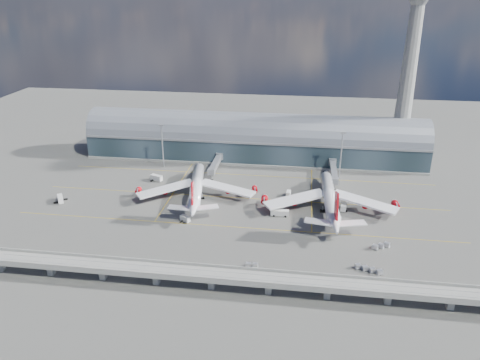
# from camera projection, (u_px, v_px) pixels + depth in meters

# --- Properties ---
(ground) EXTENTS (500.00, 500.00, 0.00)m
(ground) POSITION_uv_depth(u_px,v_px,m) (235.00, 216.00, 214.68)
(ground) COLOR #474744
(ground) RESTS_ON ground
(taxi_lines) EXTENTS (200.00, 80.12, 0.01)m
(taxi_lines) POSITION_uv_depth(u_px,v_px,m) (241.00, 196.00, 234.81)
(taxi_lines) COLOR gold
(taxi_lines) RESTS_ON ground
(terminal) EXTENTS (200.00, 30.00, 28.00)m
(terminal) POSITION_uv_depth(u_px,v_px,m) (254.00, 140.00, 281.26)
(terminal) COLOR #202E35
(terminal) RESTS_ON ground
(control_tower) EXTENTS (19.00, 19.00, 103.00)m
(control_tower) POSITION_uv_depth(u_px,v_px,m) (408.00, 75.00, 259.13)
(control_tower) COLOR gray
(control_tower) RESTS_ON ground
(guideway) EXTENTS (220.00, 8.50, 7.20)m
(guideway) POSITION_uv_depth(u_px,v_px,m) (211.00, 275.00, 162.51)
(guideway) COLOR gray
(guideway) RESTS_ON ground
(floodlight_mast_left) EXTENTS (3.00, 0.70, 25.70)m
(floodlight_mast_left) POSITION_uv_depth(u_px,v_px,m) (162.00, 145.00, 265.83)
(floodlight_mast_left) COLOR gray
(floodlight_mast_left) RESTS_ON ground
(floodlight_mast_right) EXTENTS (3.00, 0.70, 25.70)m
(floodlight_mast_right) POSITION_uv_depth(u_px,v_px,m) (341.00, 153.00, 253.02)
(floodlight_mast_right) COLOR gray
(floodlight_mast_right) RESTS_ON ground
(airliner_left) EXTENTS (60.84, 64.03, 19.56)m
(airliner_left) POSITION_uv_depth(u_px,v_px,m) (196.00, 187.00, 231.08)
(airliner_left) COLOR white
(airliner_left) RESTS_ON ground
(airliner_right) EXTENTS (64.62, 67.53, 21.43)m
(airliner_right) POSITION_uv_depth(u_px,v_px,m) (330.00, 200.00, 218.29)
(airliner_right) COLOR white
(airliner_right) RESTS_ON ground
(jet_bridge_left) EXTENTS (4.40, 28.00, 7.25)m
(jet_bridge_left) POSITION_uv_depth(u_px,v_px,m) (216.00, 163.00, 263.43)
(jet_bridge_left) COLOR gray
(jet_bridge_left) RESTS_ON ground
(jet_bridge_right) EXTENTS (4.40, 32.00, 7.25)m
(jet_bridge_right) POSITION_uv_depth(u_px,v_px,m) (334.00, 170.00, 253.31)
(jet_bridge_right) COLOR gray
(jet_bridge_right) RESTS_ON ground
(service_truck_0) EXTENTS (5.78, 7.31, 2.96)m
(service_truck_0) POSITION_uv_depth(u_px,v_px,m) (60.00, 199.00, 228.26)
(service_truck_0) COLOR silver
(service_truck_0) RESTS_ON ground
(service_truck_1) EXTENTS (5.11, 4.22, 2.70)m
(service_truck_1) POSITION_uv_depth(u_px,v_px,m) (185.00, 219.00, 209.62)
(service_truck_1) COLOR silver
(service_truck_1) RESTS_ON ground
(service_truck_2) EXTENTS (8.34, 2.71, 3.01)m
(service_truck_2) POSITION_uv_depth(u_px,v_px,m) (280.00, 213.00, 214.47)
(service_truck_2) COLOR silver
(service_truck_2) RESTS_ON ground
(service_truck_3) EXTENTS (3.41, 6.54, 3.01)m
(service_truck_3) POSITION_uv_depth(u_px,v_px,m) (344.00, 207.00, 220.22)
(service_truck_3) COLOR silver
(service_truck_3) RESTS_ON ground
(service_truck_4) EXTENTS (2.49, 4.53, 2.53)m
(service_truck_4) POSITION_uv_depth(u_px,v_px,m) (288.00, 194.00, 234.63)
(service_truck_4) COLOR silver
(service_truck_4) RESTS_ON ground
(service_truck_5) EXTENTS (7.10, 4.74, 3.20)m
(service_truck_5) POSITION_uv_depth(u_px,v_px,m) (156.00, 178.00, 252.33)
(service_truck_5) COLOR silver
(service_truck_5) RESTS_ON ground
(cargo_train_0) EXTENTS (5.08, 1.92, 1.70)m
(cargo_train_0) POSITION_uv_depth(u_px,v_px,m) (252.00, 265.00, 176.19)
(cargo_train_0) COLOR gray
(cargo_train_0) RESTS_ON ground
(cargo_train_1) EXTENTS (10.47, 5.25, 1.76)m
(cargo_train_1) POSITION_uv_depth(u_px,v_px,m) (369.00, 269.00, 173.68)
(cargo_train_1) COLOR gray
(cargo_train_1) RESTS_ON ground
(cargo_train_2) EXTENTS (8.08, 5.41, 1.84)m
(cargo_train_2) POSITION_uv_depth(u_px,v_px,m) (381.00, 246.00, 188.87)
(cargo_train_2) COLOR gray
(cargo_train_2) RESTS_ON ground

